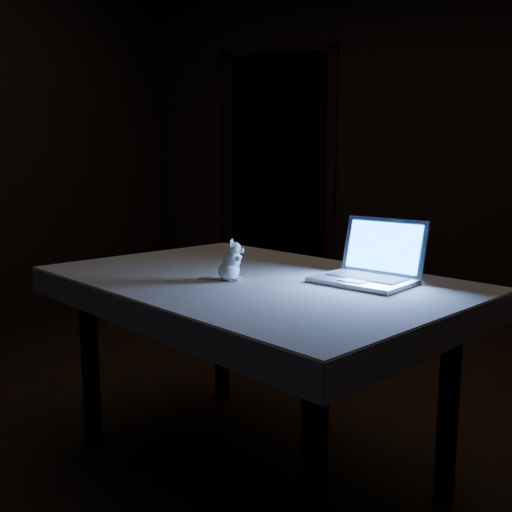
% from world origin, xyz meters
% --- Properties ---
extents(floor, '(5.00, 5.00, 0.00)m').
position_xyz_m(floor, '(0.00, 0.00, 0.00)').
color(floor, black).
rests_on(floor, ground).
extents(back_wall, '(4.50, 0.04, 2.60)m').
position_xyz_m(back_wall, '(0.00, 2.50, 1.30)').
color(back_wall, black).
rests_on(back_wall, ground).
extents(doorway, '(1.06, 0.36, 2.13)m').
position_xyz_m(doorway, '(-1.10, 2.50, 1.06)').
color(doorway, black).
rests_on(doorway, back_wall).
extents(table, '(1.57, 1.34, 0.72)m').
position_xyz_m(table, '(-0.10, -0.62, 0.36)').
color(table, black).
rests_on(table, floor).
extents(tablecloth, '(1.60, 1.23, 0.09)m').
position_xyz_m(tablecloth, '(-0.01, -0.67, 0.68)').
color(tablecloth, beige).
rests_on(tablecloth, table).
extents(laptop, '(0.38, 0.36, 0.21)m').
position_xyz_m(laptop, '(0.27, -0.59, 0.83)').
color(laptop, '#A9A9AE').
rests_on(laptop, tablecloth).
extents(plush_mouse, '(0.13, 0.13, 0.14)m').
position_xyz_m(plush_mouse, '(-0.15, -0.71, 0.79)').
color(plush_mouse, white).
rests_on(plush_mouse, tablecloth).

